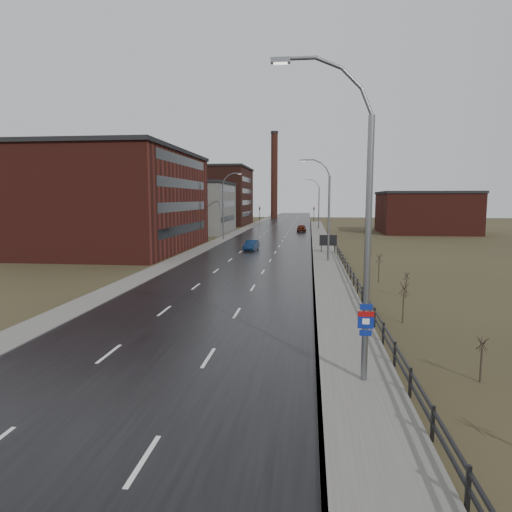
% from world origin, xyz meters
% --- Properties ---
extents(ground, '(320.00, 320.00, 0.00)m').
position_xyz_m(ground, '(0.00, 0.00, 0.00)').
color(ground, '#2D2819').
rests_on(ground, ground).
extents(road, '(14.00, 300.00, 0.06)m').
position_xyz_m(road, '(0.00, 60.00, 0.03)').
color(road, black).
rests_on(road, ground).
extents(sidewalk_right, '(3.20, 180.00, 0.18)m').
position_xyz_m(sidewalk_right, '(8.60, 35.00, 0.09)').
color(sidewalk_right, '#595651').
rests_on(sidewalk_right, ground).
extents(curb_right, '(0.16, 180.00, 0.18)m').
position_xyz_m(curb_right, '(7.08, 35.00, 0.09)').
color(curb_right, slate).
rests_on(curb_right, ground).
extents(sidewalk_left, '(2.40, 260.00, 0.12)m').
position_xyz_m(sidewalk_left, '(-8.20, 60.00, 0.06)').
color(sidewalk_left, '#595651').
rests_on(sidewalk_left, ground).
extents(warehouse_near, '(22.44, 28.56, 13.50)m').
position_xyz_m(warehouse_near, '(-20.99, 45.00, 6.76)').
color(warehouse_near, '#471914').
rests_on(warehouse_near, ground).
extents(warehouse_mid, '(16.32, 20.40, 10.50)m').
position_xyz_m(warehouse_mid, '(-17.99, 78.00, 5.26)').
color(warehouse_mid, slate).
rests_on(warehouse_mid, ground).
extents(warehouse_far, '(26.52, 24.48, 15.50)m').
position_xyz_m(warehouse_far, '(-22.99, 108.00, 7.76)').
color(warehouse_far, '#331611').
rests_on(warehouse_far, ground).
extents(building_right, '(18.36, 16.32, 8.50)m').
position_xyz_m(building_right, '(30.30, 82.00, 4.26)').
color(building_right, '#471914').
rests_on(building_right, ground).
extents(smokestack, '(2.70, 2.70, 30.70)m').
position_xyz_m(smokestack, '(-6.00, 150.00, 15.50)').
color(smokestack, '#331611').
rests_on(smokestack, ground).
extents(streetlight_main, '(3.91, 0.29, 12.11)m').
position_xyz_m(streetlight_main, '(8.47, 2.00, 6.06)').
color(streetlight_main, slate).
rests_on(streetlight_main, ground).
extents(streetlight_right_mid, '(3.36, 0.28, 11.35)m').
position_xyz_m(streetlight_right_mid, '(8.50, 36.00, 5.84)').
color(streetlight_right_mid, slate).
rests_on(streetlight_right_mid, ground).
extents(streetlight_left, '(3.36, 0.28, 11.35)m').
position_xyz_m(streetlight_left, '(-7.70, 62.00, 5.84)').
color(streetlight_left, slate).
rests_on(streetlight_left, ground).
extents(streetlight_right_far, '(3.36, 0.28, 11.35)m').
position_xyz_m(streetlight_right_far, '(8.50, 90.00, 5.84)').
color(streetlight_right_far, slate).
rests_on(streetlight_right_far, ground).
extents(guardrail, '(0.10, 53.05, 1.10)m').
position_xyz_m(guardrail, '(10.30, 18.31, 0.71)').
color(guardrail, black).
rests_on(guardrail, ground).
extents(shrub_b, '(0.43, 0.45, 1.78)m').
position_xyz_m(shrub_b, '(13.31, 2.73, 0.94)').
color(shrub_b, '#382D23').
rests_on(shrub_b, ground).
extents(shrub_c, '(0.56, 0.59, 2.34)m').
position_xyz_m(shrub_c, '(12.04, 11.10, 1.24)').
color(shrub_c, '#382D23').
rests_on(shrub_c, ground).
extents(shrub_d, '(0.44, 0.46, 1.84)m').
position_xyz_m(shrub_d, '(13.62, 18.07, 0.98)').
color(shrub_d, '#382D23').
rests_on(shrub_d, ground).
extents(shrub_e, '(0.57, 0.60, 2.41)m').
position_xyz_m(shrub_e, '(12.57, 24.04, 1.28)').
color(shrub_e, '#382D23').
rests_on(shrub_e, ground).
extents(shrub_f, '(0.44, 0.46, 1.84)m').
position_xyz_m(shrub_f, '(12.81, 31.78, 0.97)').
color(shrub_f, '#382D23').
rests_on(shrub_f, ground).
extents(billboard, '(2.22, 0.17, 2.42)m').
position_xyz_m(billboard, '(9.10, 43.79, 1.66)').
color(billboard, black).
rests_on(billboard, ground).
extents(traffic_light_left, '(0.58, 2.73, 5.30)m').
position_xyz_m(traffic_light_left, '(-8.00, 120.00, 4.60)').
color(traffic_light_left, black).
rests_on(traffic_light_left, ground).
extents(traffic_light_right, '(0.58, 2.73, 5.30)m').
position_xyz_m(traffic_light_right, '(8.00, 120.00, 4.60)').
color(traffic_light_right, black).
rests_on(traffic_light_right, ground).
extents(car_near, '(1.81, 4.28, 1.37)m').
position_xyz_m(car_near, '(-1.13, 46.23, 0.69)').
color(car_near, '#0D2143').
rests_on(car_near, ground).
extents(car_far, '(2.03, 4.65, 1.56)m').
position_xyz_m(car_far, '(5.07, 82.22, 0.78)').
color(car_far, '#4C190C').
rests_on(car_far, ground).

